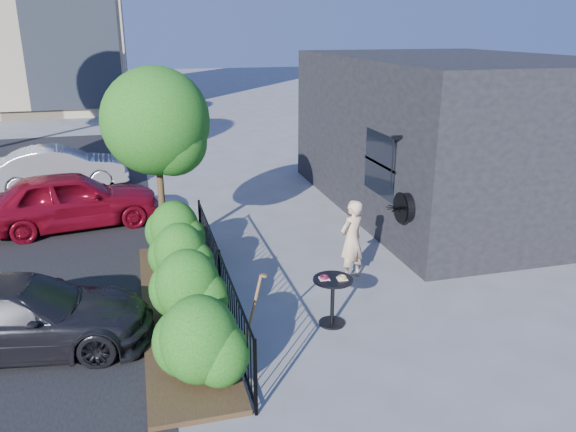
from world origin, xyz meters
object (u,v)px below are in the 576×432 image
object	(u,v)px
woman	(352,240)
car_red	(71,200)
cafe_table	(333,293)
car_silver	(60,168)
shovel	(251,318)
patio_tree	(160,128)
car_darkgrey	(20,315)

from	to	relation	value
woman	car_red	xyz separation A→B (m)	(-5.55, 4.56, -0.09)
cafe_table	car_silver	world-z (taller)	car_silver
woman	car_silver	distance (m)	10.45
cafe_table	woman	size ratio (longest dim) A/B	0.55
shovel	patio_tree	bearing A→B (deg)	102.98
woman	car_silver	bearing A→B (deg)	-79.72
car_red	woman	bearing A→B (deg)	-139.41
patio_tree	woman	world-z (taller)	patio_tree
cafe_table	shovel	distance (m)	1.53
woman	car_darkgrey	world-z (taller)	woman
patio_tree	car_darkgrey	bearing A→B (deg)	-126.03
woman	car_red	distance (m)	7.18
shovel	car_darkgrey	bearing A→B (deg)	163.89
cafe_table	woman	xyz separation A→B (m)	(0.95, 1.62, 0.23)
shovel	car_red	xyz separation A→B (m)	(-3.14, 6.64, 0.14)
patio_tree	car_darkgrey	xyz separation A→B (m)	(-2.39, -3.29, -2.19)
cafe_table	woman	world-z (taller)	woman
shovel	car_darkgrey	xyz separation A→B (m)	(-3.38, 0.97, 0.00)
woman	car_red	size ratio (longest dim) A/B	0.39
cafe_table	shovel	size ratio (longest dim) A/B	0.69
patio_tree	car_silver	bearing A→B (deg)	114.38
car_red	car_silver	world-z (taller)	car_red
woman	car_darkgrey	xyz separation A→B (m)	(-5.79, -1.10, -0.23)
shovel	car_silver	xyz separation A→B (m)	(-3.80, 10.48, 0.08)
patio_tree	car_silver	world-z (taller)	patio_tree
cafe_table	car_silver	size ratio (longest dim) A/B	0.23
patio_tree	cafe_table	distance (m)	5.03
cafe_table	car_darkgrey	size ratio (longest dim) A/B	0.23
shovel	car_red	distance (m)	7.35
cafe_table	car_silver	xyz separation A→B (m)	(-5.26, 10.03, 0.07)
woman	car_darkgrey	size ratio (longest dim) A/B	0.41
cafe_table	car_red	xyz separation A→B (m)	(-4.59, 6.19, 0.14)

